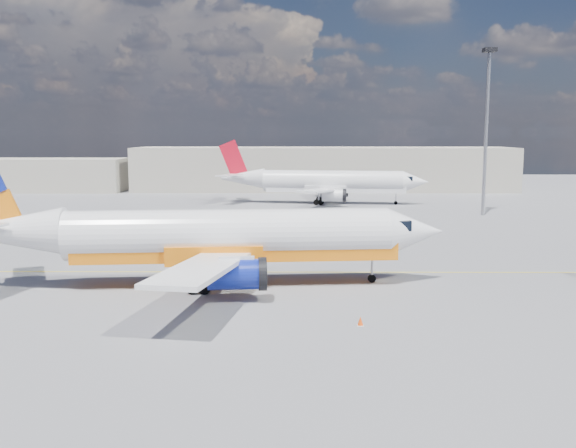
{
  "coord_description": "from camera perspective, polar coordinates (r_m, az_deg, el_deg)",
  "views": [
    {
      "loc": [
        -0.77,
        -45.82,
        10.77
      ],
      "look_at": [
        -1.14,
        4.97,
        3.5
      ],
      "focal_mm": 40.0,
      "sensor_mm": 36.0,
      "label": 1
    }
  ],
  "objects": [
    {
      "name": "second_jet",
      "position": [
        97.78,
        3.39,
        3.71
      ],
      "size": [
        31.95,
        25.09,
        9.68
      ],
      "rotation": [
        0.0,
        0.0,
        -0.12
      ],
      "color": "white",
      "rests_on": "ground"
    },
    {
      "name": "terminal_annex",
      "position": [
        126.09,
        -20.18,
        4.11
      ],
      "size": [
        26.0,
        10.0,
        6.0
      ],
      "primitive_type": "cube",
      "color": "#B3AC9A",
      "rests_on": "ground"
    },
    {
      "name": "traffic_cone",
      "position": [
        36.61,
        6.45,
        -8.59
      ],
      "size": [
        0.38,
        0.38,
        0.53
      ],
      "color": "white",
      "rests_on": "ground"
    },
    {
      "name": "terminal_main",
      "position": [
        121.15,
        3.16,
        4.93
      ],
      "size": [
        70.0,
        14.0,
        8.0
      ],
      "primitive_type": "cube",
      "color": "#B3AC9A",
      "rests_on": "ground"
    },
    {
      "name": "taxi_line",
      "position": [
        50.0,
        1.29,
        -4.29
      ],
      "size": [
        70.0,
        0.15,
        0.01
      ],
      "primitive_type": "cube",
      "color": "yellow",
      "rests_on": "ground"
    },
    {
      "name": "main_jet",
      "position": [
        45.37,
        -6.62,
        -1.18
      ],
      "size": [
        34.25,
        27.01,
        10.39
      ],
      "rotation": [
        0.0,
        0.0,
        0.09
      ],
      "color": "white",
      "rests_on": "ground"
    },
    {
      "name": "ground",
      "position": [
        47.07,
        1.34,
        -5.08
      ],
      "size": [
        240.0,
        240.0,
        0.0
      ],
      "primitive_type": "plane",
      "color": "slate",
      "rests_on": "ground"
    },
    {
      "name": "floodlight_mast",
      "position": [
        87.36,
        17.26,
        9.13
      ],
      "size": [
        1.56,
        1.56,
        21.38
      ],
      "color": "#9A9BA2",
      "rests_on": "ground"
    }
  ]
}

